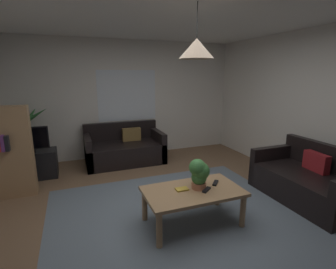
# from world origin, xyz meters

# --- Properties ---
(floor) EXTENTS (5.05, 5.72, 0.02)m
(floor) POSITION_xyz_m (0.00, 0.00, -0.01)
(floor) COLOR brown
(floor) RESTS_ON ground
(rug) EXTENTS (3.28, 3.15, 0.01)m
(rug) POSITION_xyz_m (0.00, -0.20, 0.00)
(rug) COLOR slate
(rug) RESTS_ON ground
(wall_back) EXTENTS (5.17, 0.06, 2.59)m
(wall_back) POSITION_xyz_m (0.00, 2.89, 1.29)
(wall_back) COLOR silver
(wall_back) RESTS_ON ground
(wall_right) EXTENTS (0.06, 5.72, 2.59)m
(wall_right) POSITION_xyz_m (2.56, 0.00, 1.29)
(wall_right) COLOR silver
(wall_right) RESTS_ON ground
(ceiling) EXTENTS (5.05, 5.72, 0.02)m
(ceiling) POSITION_xyz_m (0.00, 0.00, 2.60)
(ceiling) COLOR white
(window_pane) EXTENTS (1.31, 0.01, 1.12)m
(window_pane) POSITION_xyz_m (-0.00, 2.86, 1.38)
(window_pane) COLOR white
(couch_under_window) EXTENTS (1.61, 0.88, 0.82)m
(couch_under_window) POSITION_xyz_m (-0.21, 2.36, 0.27)
(couch_under_window) COLOR black
(couch_under_window) RESTS_ON ground
(couch_right_side) EXTENTS (0.88, 1.53, 0.82)m
(couch_right_side) POSITION_xyz_m (2.03, -0.29, 0.27)
(couch_right_side) COLOR black
(couch_right_side) RESTS_ON ground
(coffee_table) EXTENTS (1.21, 0.70, 0.46)m
(coffee_table) POSITION_xyz_m (0.12, -0.24, 0.39)
(coffee_table) COLOR #A87F56
(coffee_table) RESTS_ON ground
(book_on_table_0) EXTENTS (0.16, 0.10, 0.02)m
(book_on_table_0) POSITION_xyz_m (-0.01, -0.20, 0.47)
(book_on_table_0) COLOR gold
(book_on_table_0) RESTS_ON coffee_table
(remote_on_table_0) EXTENTS (0.14, 0.15, 0.02)m
(remote_on_table_0) POSITION_xyz_m (0.47, -0.19, 0.47)
(remote_on_table_0) COLOR black
(remote_on_table_0) RESTS_ON coffee_table
(remote_on_table_1) EXTENTS (0.16, 0.14, 0.02)m
(remote_on_table_1) POSITION_xyz_m (0.27, -0.32, 0.47)
(remote_on_table_1) COLOR black
(remote_on_table_1) RESTS_ON coffee_table
(potted_plant_on_table) EXTENTS (0.26, 0.23, 0.38)m
(potted_plant_on_table) POSITION_xyz_m (0.21, -0.23, 0.67)
(potted_plant_on_table) COLOR #B77051
(potted_plant_on_table) RESTS_ON coffee_table
(tv_stand) EXTENTS (0.90, 0.44, 0.50)m
(tv_stand) POSITION_xyz_m (-1.98, 2.11, 0.25)
(tv_stand) COLOR black
(tv_stand) RESTS_ON ground
(tv) EXTENTS (0.71, 0.16, 0.45)m
(tv) POSITION_xyz_m (-1.98, 2.09, 0.73)
(tv) COLOR black
(tv) RESTS_ON tv_stand
(potted_palm_corner) EXTENTS (0.86, 0.92, 1.26)m
(potted_palm_corner) POSITION_xyz_m (-2.06, 2.58, 0.59)
(potted_palm_corner) COLOR #B77051
(potted_palm_corner) RESTS_ON ground
(bookshelf_corner) EXTENTS (0.70, 0.31, 1.40)m
(bookshelf_corner) POSITION_xyz_m (-2.16, 1.42, 0.71)
(bookshelf_corner) COLOR #A87F56
(bookshelf_corner) RESTS_ON ground
(pendant_lamp) EXTENTS (0.39, 0.39, 0.58)m
(pendant_lamp) POSITION_xyz_m (0.12, -0.24, 2.12)
(pendant_lamp) COLOR black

